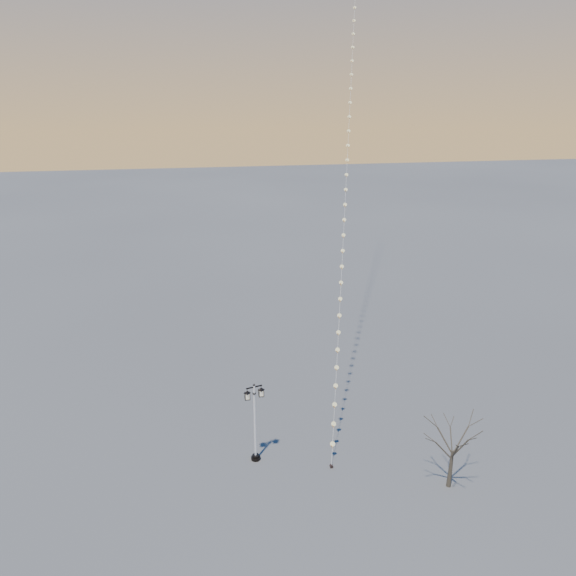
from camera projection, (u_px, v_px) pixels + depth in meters
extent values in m
plane|color=#4E4E4E|center=(310.00, 487.00, 29.93)|extent=(300.00, 300.00, 0.00)
cylinder|color=black|center=(256.00, 458.00, 32.25)|extent=(0.57, 0.57, 0.16)
cylinder|color=black|center=(256.00, 456.00, 32.20)|extent=(0.41, 0.41, 0.14)
cylinder|color=white|center=(255.00, 421.00, 31.39)|extent=(0.13, 0.13, 4.76)
cylinder|color=black|center=(254.00, 393.00, 30.78)|extent=(0.20, 0.20, 0.06)
cube|color=black|center=(254.00, 387.00, 30.64)|extent=(0.95, 0.28, 0.06)
sphere|color=black|center=(254.00, 385.00, 30.60)|extent=(0.14, 0.14, 0.14)
pyramid|color=black|center=(247.00, 391.00, 30.53)|extent=(0.45, 0.45, 0.14)
cube|color=beige|center=(247.00, 396.00, 30.63)|extent=(0.26, 0.26, 0.34)
cube|color=black|center=(247.00, 399.00, 30.70)|extent=(0.30, 0.30, 0.04)
pyramid|color=black|center=(261.00, 388.00, 30.86)|extent=(0.45, 0.45, 0.14)
cube|color=beige|center=(261.00, 393.00, 30.97)|extent=(0.26, 0.26, 0.34)
cube|color=black|center=(261.00, 396.00, 31.03)|extent=(0.30, 0.30, 0.04)
cone|color=#3A3328|center=(451.00, 468.00, 29.66)|extent=(0.28, 0.28, 2.35)
cylinder|color=black|center=(331.00, 466.00, 31.52)|extent=(0.19, 0.19, 0.19)
cylinder|color=black|center=(331.00, 466.00, 31.52)|extent=(0.03, 0.03, 0.24)
cone|color=orange|center=(349.00, 111.00, 42.67)|extent=(0.08, 0.08, 0.26)
cylinder|color=white|center=(332.00, 459.00, 31.37)|extent=(0.02, 0.02, 0.75)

